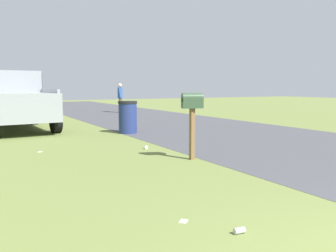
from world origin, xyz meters
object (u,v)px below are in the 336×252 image
Objects in this scene: pickup_truck at (14,99)px; trash_bin at (128,117)px; pedestrian at (120,96)px; mailbox at (192,107)px.

pickup_truck is 4.84× the size of trash_bin.
pickup_truck reaches higher than trash_bin.
pickup_truck is 2.99× the size of pedestrian.
mailbox is 0.82× the size of pedestrian.
mailbox is 14.00m from pedestrian.
mailbox is 8.04m from pickup_truck.
trash_bin is (4.62, -0.43, -0.58)m from mailbox.
mailbox is 0.27× the size of pickup_truck.
mailbox is 4.67m from trash_bin.
trash_bin is 9.47m from pedestrian.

